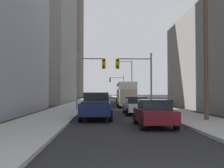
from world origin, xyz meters
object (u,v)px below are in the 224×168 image
at_px(city_bus, 126,92).
at_px(traffic_signal_near_right, 136,72).
at_px(sedan_grey, 97,104).
at_px(traffic_signal_near_left, 89,72).
at_px(cargo_van_beige, 126,97).
at_px(traffic_signal_far_right, 117,83).
at_px(sedan_white, 136,106).
at_px(pickup_truck_navy, 96,106).
at_px(sedan_maroon, 154,113).

xyz_separation_m(city_bus, traffic_signal_near_right, (-0.29, -14.97, 2.11)).
xyz_separation_m(sedan_grey, traffic_signal_near_left, (-0.83, 1.48, 3.23)).
xyz_separation_m(cargo_van_beige, traffic_signal_far_right, (0.64, 30.16, 2.74)).
xyz_separation_m(sedan_white, traffic_signal_near_right, (0.61, 4.50, 3.27)).
bearing_deg(city_bus, pickup_truck_navy, -100.26).
distance_m(sedan_grey, traffic_signal_near_right, 5.37).
relative_size(city_bus, cargo_van_beige, 2.21).
distance_m(pickup_truck_navy, sedan_grey, 6.82).
bearing_deg(sedan_maroon, pickup_truck_navy, 126.86).
distance_m(city_bus, sedan_maroon, 27.71).
bearing_deg(cargo_van_beige, traffic_signal_near_right, -84.62).
distance_m(sedan_maroon, sedan_white, 8.20).
distance_m(sedan_maroon, traffic_signal_near_right, 13.13).
height_order(sedan_white, traffic_signal_far_right, traffic_signal_far_right).
xyz_separation_m(cargo_van_beige, sedan_white, (-0.10, -9.82, -0.52)).
xyz_separation_m(sedan_maroon, traffic_signal_near_left, (-4.20, 12.70, 3.23)).
bearing_deg(pickup_truck_navy, sedan_white, 48.87).
xyz_separation_m(city_bus, traffic_signal_far_right, (-0.15, 20.51, 2.10)).
bearing_deg(traffic_signal_near_right, sedan_maroon, -92.83).
bearing_deg(sedan_maroon, cargo_van_beige, 89.60).
relative_size(traffic_signal_near_left, traffic_signal_near_right, 1.00).
bearing_deg(sedan_white, traffic_signal_near_left, 133.18).
bearing_deg(pickup_truck_navy, city_bus, 79.74).
bearing_deg(cargo_van_beige, traffic_signal_far_right, 88.78).
height_order(cargo_van_beige, sedan_white, cargo_van_beige).
bearing_deg(traffic_signal_far_right, pickup_truck_navy, -95.31).
bearing_deg(sedan_white, pickup_truck_navy, -131.13).
bearing_deg(city_bus, sedan_white, -92.62).
bearing_deg(traffic_signal_near_left, sedan_grey, -60.72).
height_order(sedan_white, sedan_grey, same).
bearing_deg(cargo_van_beige, traffic_signal_near_left, -129.11).
height_order(traffic_signal_near_right, traffic_signal_far_right, same).
bearing_deg(traffic_signal_near_left, cargo_van_beige, 50.89).
bearing_deg(pickup_truck_navy, cargo_van_beige, 75.90).
bearing_deg(traffic_signal_near_left, sedan_white, -46.82).
distance_m(pickup_truck_navy, sedan_maroon, 5.50).
height_order(pickup_truck_navy, traffic_signal_near_left, traffic_signal_near_left).
bearing_deg(cargo_van_beige, sedan_white, -90.60).
distance_m(sedan_grey, traffic_signal_near_left, 3.65).
height_order(pickup_truck_navy, sedan_maroon, pickup_truck_navy).
height_order(sedan_maroon, traffic_signal_near_left, traffic_signal_near_left).
bearing_deg(traffic_signal_near_left, pickup_truck_navy, -83.79).
xyz_separation_m(pickup_truck_navy, sedan_maroon, (3.30, -4.40, -0.16)).
bearing_deg(pickup_truck_navy, sedan_maroon, -53.14).
height_order(sedan_maroon, sedan_white, same).
xyz_separation_m(cargo_van_beige, sedan_grey, (-3.50, -6.81, -0.52)).
bearing_deg(traffic_signal_near_right, sedan_white, -97.65).
height_order(city_bus, cargo_van_beige, city_bus).
relative_size(sedan_white, traffic_signal_near_right, 0.71).
distance_m(sedan_grey, traffic_signal_far_right, 37.34).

